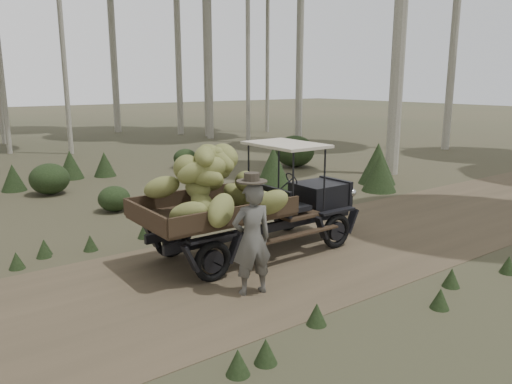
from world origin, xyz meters
TOP-DOWN VIEW (x-y plane):
  - ground at (0.00, 0.00)m, footprint 120.00×120.00m
  - dirt_track at (0.00, 0.00)m, footprint 70.00×4.00m
  - banana_truck at (1.90, 0.56)m, footprint 4.35×2.11m
  - farmer at (1.21, -0.83)m, footprint 0.68×0.53m
  - undergrowth at (2.21, -0.77)m, footprint 22.51×23.09m

SIDE VIEW (x-z plane):
  - ground at x=0.00m, z-range 0.00..0.00m
  - dirt_track at x=0.00m, z-range 0.00..0.01m
  - undergrowth at x=2.21m, z-range -0.14..1.20m
  - farmer at x=1.21m, z-range -0.05..1.78m
  - banana_truck at x=1.90m, z-range 0.16..2.30m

